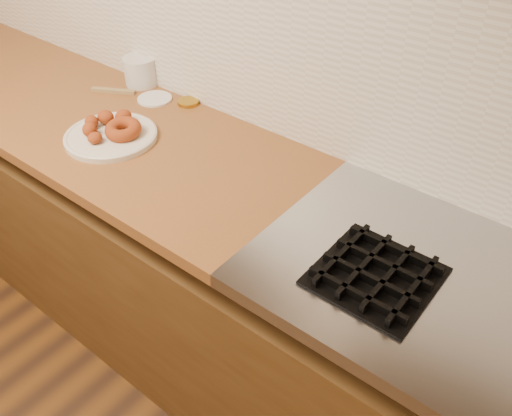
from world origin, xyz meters
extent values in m
cube|color=#533719|center=(0.00, 1.69, 0.39)|extent=(3.60, 0.60, 0.77)
cube|color=brown|center=(-0.65, 1.69, 0.88)|extent=(2.30, 0.62, 0.04)
cube|color=silver|center=(0.00, 1.99, 1.20)|extent=(3.60, 0.02, 0.60)
cube|color=black|center=(0.80, 1.61, 0.90)|extent=(0.26, 0.26, 0.01)
cube|color=black|center=(0.71, 1.61, 0.92)|extent=(0.01, 0.24, 0.02)
cube|color=black|center=(0.80, 1.52, 0.92)|extent=(0.24, 0.01, 0.02)
cube|color=black|center=(0.77, 1.61, 0.92)|extent=(0.01, 0.24, 0.02)
cube|color=black|center=(0.80, 1.58, 0.92)|extent=(0.24, 0.01, 0.02)
cube|color=black|center=(0.83, 1.61, 0.92)|extent=(0.01, 0.24, 0.02)
cube|color=black|center=(0.80, 1.64, 0.92)|extent=(0.24, 0.01, 0.02)
cube|color=black|center=(0.89, 1.61, 0.92)|extent=(0.01, 0.24, 0.02)
cube|color=black|center=(0.80, 1.70, 0.92)|extent=(0.24, 0.01, 0.02)
cylinder|color=beige|center=(-0.15, 1.63, 0.91)|extent=(0.29, 0.29, 0.02)
torus|color=#984820|center=(-0.11, 1.65, 0.94)|extent=(0.15, 0.16, 0.05)
ellipsoid|color=#984820|center=(-0.21, 1.66, 0.94)|extent=(0.06, 0.06, 0.05)
ellipsoid|color=#984820|center=(-0.22, 1.62, 0.94)|extent=(0.06, 0.06, 0.04)
ellipsoid|color=#984820|center=(-0.19, 1.58, 0.94)|extent=(0.07, 0.07, 0.05)
ellipsoid|color=#984820|center=(-0.14, 1.57, 0.93)|extent=(0.06, 0.06, 0.03)
ellipsoid|color=#984820|center=(-0.17, 1.70, 0.94)|extent=(0.06, 0.06, 0.05)
cylinder|color=silver|center=(-0.36, 1.96, 0.95)|extent=(0.15, 0.15, 0.10)
cylinder|color=silver|center=(-0.23, 1.90, 0.90)|extent=(0.16, 0.16, 0.01)
cylinder|color=#B28B25|center=(-0.12, 1.95, 0.91)|extent=(0.09, 0.09, 0.01)
cube|color=olive|center=(-0.39, 1.84, 0.91)|extent=(0.15, 0.10, 0.01)
camera|label=1|loc=(1.13, 0.76, 1.79)|focal=38.00mm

